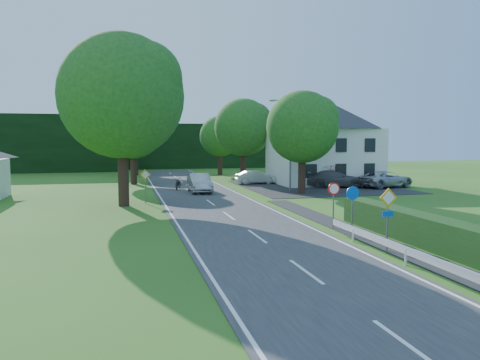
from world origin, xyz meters
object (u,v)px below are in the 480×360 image
object	(u,v)px
parked_car_red	(308,179)
parked_car_grey	(335,179)
motorcycle	(178,183)
moving_car	(199,183)
parasol	(331,176)
parked_car_silver_a	(256,177)
streetlight	(289,140)
parked_car_silver_b	(386,179)

from	to	relation	value
parked_car_red	parked_car_grey	world-z (taller)	parked_car_grey
motorcycle	moving_car	bearing A→B (deg)	-44.74
parasol	moving_car	bearing A→B (deg)	-176.29
parked_car_silver_a	parked_car_grey	world-z (taller)	parked_car_grey
parked_car_red	parasol	bearing A→B (deg)	-115.74
parked_car_red	parked_car_grey	bearing A→B (deg)	-107.14
motorcycle	parked_car_silver_a	bearing A→B (deg)	38.79
streetlight	parked_car_silver_a	distance (m)	8.00
parasol	motorcycle	bearing A→B (deg)	172.18
streetlight	parked_car_red	bearing A→B (deg)	44.53
parked_car_silver_b	parked_car_silver_a	bearing A→B (deg)	45.26
moving_car	parked_car_silver_a	distance (m)	9.11
parked_car_silver_a	parked_car_silver_b	size ratio (longest dim) A/B	0.76
parked_car_silver_b	parasol	size ratio (longest dim) A/B	2.29
streetlight	parked_car_silver_a	size ratio (longest dim) A/B	1.93
parked_car_silver_a	parked_car_silver_b	bearing A→B (deg)	-116.94
parked_car_red	parked_car_silver_a	world-z (taller)	parked_car_red
motorcycle	parked_car_red	bearing A→B (deg)	13.70
parked_car_red	moving_car	bearing A→B (deg)	110.63
streetlight	motorcycle	xyz separation A→B (m)	(-9.26, 3.65, -3.87)
streetlight	moving_car	size ratio (longest dim) A/B	1.66
parked_car_red	parked_car_grey	size ratio (longest dim) A/B	0.73
streetlight	parked_car_silver_b	xyz separation A→B (m)	(9.94, 0.65, -3.66)
motorcycle	parasol	world-z (taller)	parasol
parasol	parked_car_silver_b	bearing A→B (deg)	-11.87
streetlight	parked_car_red	distance (m)	5.68
moving_car	parasol	world-z (taller)	parasol
streetlight	motorcycle	world-z (taller)	streetlight
streetlight	motorcycle	distance (m)	10.68
moving_car	parked_car_grey	size ratio (longest dim) A/B	0.87
moving_car	parked_car_grey	xyz separation A→B (m)	(13.05, 0.98, 0.01)
parked_car_grey	parked_car_silver_b	size ratio (longest dim) A/B	1.01
moving_car	parked_car_silver_a	size ratio (longest dim) A/B	1.16
parasol	streetlight	bearing A→B (deg)	-160.60
streetlight	motorcycle	size ratio (longest dim) A/B	3.82
moving_car	parked_car_grey	distance (m)	13.09
parked_car_silver_a	parasol	xyz separation A→B (m)	(5.87, -5.29, 0.39)
moving_car	streetlight	bearing A→B (deg)	-5.67
parked_car_red	parked_car_silver_b	world-z (taller)	parked_car_silver_b
streetlight	parasol	xyz separation A→B (m)	(4.86, 1.71, -3.35)
parked_car_red	parked_car_silver_b	size ratio (longest dim) A/B	0.74
parked_car_silver_a	parked_car_silver_b	xyz separation A→B (m)	(10.94, -6.35, 0.08)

